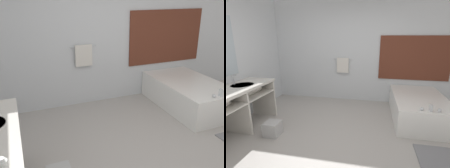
# 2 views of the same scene
# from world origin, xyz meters

# --- Properties ---
(ground_plane) EXTENTS (16.00, 16.00, 0.00)m
(ground_plane) POSITION_xyz_m (0.00, 0.00, 0.00)
(ground_plane) COLOR #A8A39E
(ground_plane) RESTS_ON ground
(wall_back_with_blinds) EXTENTS (7.40, 0.13, 2.70)m
(wall_back_with_blinds) POSITION_xyz_m (0.05, 2.23, 1.34)
(wall_back_with_blinds) COLOR silver
(wall_back_with_blinds) RESTS_ON ground_plane
(vanity_counter) EXTENTS (0.64, 1.67, 0.86)m
(vanity_counter) POSITION_xyz_m (-1.87, 0.03, 0.64)
(vanity_counter) COLOR silver
(vanity_counter) RESTS_ON ground_plane
(sink_faucet) EXTENTS (0.09, 0.04, 0.18)m
(sink_faucet) POSITION_xyz_m (-2.04, 0.26, 0.95)
(sink_faucet) COLOR silver
(sink_faucet) RESTS_ON vanity_counter
(bathtub) EXTENTS (1.05, 1.75, 0.63)m
(bathtub) POSITION_xyz_m (1.51, 1.31, 0.28)
(bathtub) COLOR white
(bathtub) RESTS_ON ground_plane
(waste_bin) EXTENTS (0.26, 0.26, 0.26)m
(waste_bin) POSITION_xyz_m (-1.21, 0.07, 0.13)
(waste_bin) COLOR #B2B2B2
(waste_bin) RESTS_ON ground_plane
(bath_mat) EXTENTS (0.56, 0.65, 0.02)m
(bath_mat) POSITION_xyz_m (1.50, -0.06, 0.01)
(bath_mat) COLOR slate
(bath_mat) RESTS_ON ground_plane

